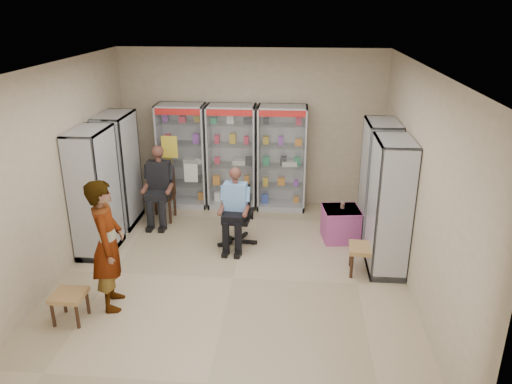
# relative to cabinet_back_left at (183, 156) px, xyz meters

# --- Properties ---
(floor) EXTENTS (6.00, 6.00, 0.00)m
(floor) POSITION_rel_cabinet_back_left_xyz_m (1.30, -2.73, -1.00)
(floor) COLOR tan
(floor) RESTS_ON ground
(room_shell) EXTENTS (5.02, 6.02, 3.01)m
(room_shell) POSITION_rel_cabinet_back_left_xyz_m (1.30, -2.73, 0.97)
(room_shell) COLOR #C3AE90
(room_shell) RESTS_ON ground
(cabinet_back_left) EXTENTS (0.90, 0.50, 2.00)m
(cabinet_back_left) POSITION_rel_cabinet_back_left_xyz_m (0.00, 0.00, 0.00)
(cabinet_back_left) COLOR #A4A7AB
(cabinet_back_left) RESTS_ON floor
(cabinet_back_mid) EXTENTS (0.90, 0.50, 2.00)m
(cabinet_back_mid) POSITION_rel_cabinet_back_left_xyz_m (0.95, 0.00, 0.00)
(cabinet_back_mid) COLOR #BABDC2
(cabinet_back_mid) RESTS_ON floor
(cabinet_back_right) EXTENTS (0.90, 0.50, 2.00)m
(cabinet_back_right) POSITION_rel_cabinet_back_left_xyz_m (1.90, 0.00, 0.00)
(cabinet_back_right) COLOR #B7BABF
(cabinet_back_right) RESTS_ON floor
(cabinet_right_far) EXTENTS (0.90, 0.50, 2.00)m
(cabinet_right_far) POSITION_rel_cabinet_back_left_xyz_m (3.53, -1.13, 0.00)
(cabinet_right_far) COLOR #B8B9BF
(cabinet_right_far) RESTS_ON floor
(cabinet_right_near) EXTENTS (0.90, 0.50, 2.00)m
(cabinet_right_near) POSITION_rel_cabinet_back_left_xyz_m (3.53, -2.23, 0.00)
(cabinet_right_near) COLOR #B7B8BE
(cabinet_right_near) RESTS_ON floor
(cabinet_left_far) EXTENTS (0.90, 0.50, 2.00)m
(cabinet_left_far) POSITION_rel_cabinet_back_left_xyz_m (-0.93, -0.93, 0.00)
(cabinet_left_far) COLOR #AAABB1
(cabinet_left_far) RESTS_ON floor
(cabinet_left_near) EXTENTS (0.90, 0.50, 2.00)m
(cabinet_left_near) POSITION_rel_cabinet_back_left_xyz_m (-0.93, -2.03, 0.00)
(cabinet_left_near) COLOR #A2A5A9
(cabinet_left_near) RESTS_ON floor
(wooden_chair) EXTENTS (0.42, 0.42, 0.94)m
(wooden_chair) POSITION_rel_cabinet_back_left_xyz_m (-0.25, -0.73, -0.53)
(wooden_chair) COLOR black
(wooden_chair) RESTS_ON floor
(seated_customer) EXTENTS (0.44, 0.60, 1.34)m
(seated_customer) POSITION_rel_cabinet_back_left_xyz_m (-0.25, -0.78, -0.33)
(seated_customer) COLOR black
(seated_customer) RESTS_ON floor
(office_chair) EXTENTS (0.58, 0.58, 0.99)m
(office_chair) POSITION_rel_cabinet_back_left_xyz_m (1.22, -1.60, -0.50)
(office_chair) COLOR black
(office_chair) RESTS_ON floor
(seated_shopkeeper) EXTENTS (0.46, 0.61, 1.26)m
(seated_shopkeeper) POSITION_rel_cabinet_back_left_xyz_m (1.22, -1.65, -0.37)
(seated_shopkeeper) COLOR #6BA3D5
(seated_shopkeeper) RESTS_ON floor
(pink_trunk) EXTENTS (0.65, 0.63, 0.56)m
(pink_trunk) POSITION_rel_cabinet_back_left_xyz_m (2.95, -1.30, -0.72)
(pink_trunk) COLOR #C14D81
(pink_trunk) RESTS_ON floor
(tea_glass) EXTENTS (0.07, 0.07, 0.10)m
(tea_glass) POSITION_rel_cabinet_back_left_xyz_m (2.96, -1.27, -0.40)
(tea_glass) COLOR #511006
(tea_glass) RESTS_ON pink_trunk
(woven_stool_a) EXTENTS (0.46, 0.46, 0.43)m
(woven_stool_a) POSITION_rel_cabinet_back_left_xyz_m (3.20, -2.40, -0.78)
(woven_stool_a) COLOR #A48045
(woven_stool_a) RESTS_ON floor
(woven_stool_b) EXTENTS (0.39, 0.39, 0.39)m
(woven_stool_b) POSITION_rel_cabinet_back_left_xyz_m (-0.60, -3.91, -0.81)
(woven_stool_b) COLOR #A98947
(woven_stool_b) RESTS_ON floor
(standing_man) EXTENTS (0.56, 0.72, 1.76)m
(standing_man) POSITION_rel_cabinet_back_left_xyz_m (-0.19, -3.52, -0.12)
(standing_man) COLOR gray
(standing_man) RESTS_ON floor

